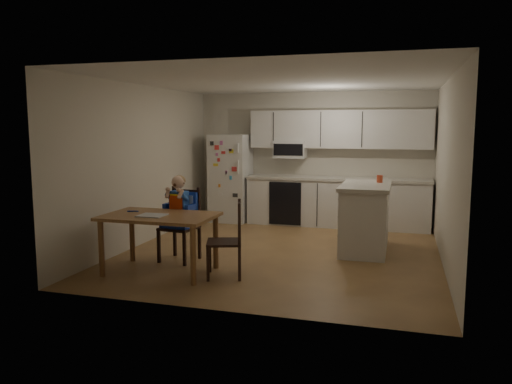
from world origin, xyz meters
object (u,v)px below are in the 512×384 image
object	(u,v)px
kitchen_island	(365,217)
chair_booster	(181,209)
red_cup	(380,179)
refrigerator	(231,178)
chair_side	(232,234)
dining_table	(160,223)

from	to	relation	value
kitchen_island	chair_booster	world-z (taller)	chair_booster
kitchen_island	red_cup	world-z (taller)	red_cup
refrigerator	kitchen_island	size ratio (longest dim) A/B	1.25
chair_booster	chair_side	distance (m)	1.09
kitchen_island	red_cup	size ratio (longest dim) A/B	12.06
refrigerator	chair_booster	size ratio (longest dim) A/B	1.42
refrigerator	kitchen_island	distance (m)	3.23
refrigerator	chair_side	distance (m)	3.74
kitchen_island	chair_booster	xyz separation A→B (m)	(-2.42, -1.26, 0.21)
refrigerator	chair_booster	xyz separation A→B (m)	(0.31, -2.97, -0.13)
dining_table	chair_booster	world-z (taller)	chair_booster
chair_side	dining_table	bearing A→B (deg)	-103.34
red_cup	chair_booster	bearing A→B (deg)	-149.25
refrigerator	kitchen_island	world-z (taller)	refrigerator
red_cup	chair_side	bearing A→B (deg)	-128.58
kitchen_island	chair_booster	distance (m)	2.73
refrigerator	red_cup	bearing A→B (deg)	-26.16
red_cup	dining_table	bearing A→B (deg)	-140.26
chair_booster	refrigerator	bearing A→B (deg)	102.49
chair_booster	chair_side	bearing A→B (deg)	-23.42
kitchen_island	chair_side	size ratio (longest dim) A/B	1.43
refrigerator	dining_table	bearing A→B (deg)	-85.21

